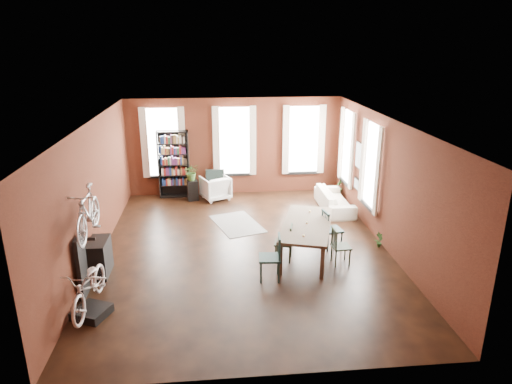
{
  "coord_description": "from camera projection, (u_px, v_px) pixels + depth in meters",
  "views": [
    {
      "loc": [
        -0.72,
        -10.27,
        4.96
      ],
      "look_at": [
        0.34,
        0.6,
        1.31
      ],
      "focal_mm": 32.0,
      "sensor_mm": 36.0,
      "label": 1
    }
  ],
  "objects": [
    {
      "name": "bicycle_hung",
      "position": [
        86.0,
        196.0,
        8.67
      ],
      "size": [
        0.47,
        1.0,
        1.66
      ],
      "primitive_type": "imported",
      "color": "#A5A8AD",
      "rests_on": "bike_wall_rack"
    },
    {
      "name": "white_armchair",
      "position": [
        215.0,
        187.0,
        14.81
      ],
      "size": [
        1.06,
        1.04,
        0.85
      ],
      "primitive_type": "imported",
      "rotation": [
        0.0,
        0.0,
        3.55
      ],
      "color": "white",
      "rests_on": "ground"
    },
    {
      "name": "dining_chair_d",
      "position": [
        332.0,
        230.0,
        11.29
      ],
      "size": [
        0.53,
        0.53,
        0.98
      ],
      "primitive_type": "cube",
      "rotation": [
        0.0,
        0.0,
        1.75
      ],
      "color": "#173134",
      "rests_on": "ground"
    },
    {
      "name": "console_table",
      "position": [
        100.0,
        257.0,
        10.05
      ],
      "size": [
        0.4,
        0.8,
        0.8
      ],
      "primitive_type": "cube",
      "color": "black",
      "rests_on": "ground"
    },
    {
      "name": "room",
      "position": [
        252.0,
        160.0,
        11.26
      ],
      "size": [
        9.0,
        9.04,
        3.22
      ],
      "color": "black",
      "rests_on": "ground"
    },
    {
      "name": "dining_chair_a",
      "position": [
        270.0,
        258.0,
        9.8
      ],
      "size": [
        0.51,
        0.51,
        1.01
      ],
      "primitive_type": "cube",
      "rotation": [
        0.0,
        0.0,
        -1.66
      ],
      "color": "#1B3D3A",
      "rests_on": "ground"
    },
    {
      "name": "bike_wall_rack",
      "position": [
        82.0,
        267.0,
        9.11
      ],
      "size": [
        0.16,
        0.6,
        1.3
      ],
      "primitive_type": "cube",
      "color": "black",
      "rests_on": "ground"
    },
    {
      "name": "plant_stand",
      "position": [
        193.0,
        190.0,
        14.76
      ],
      "size": [
        0.38,
        0.38,
        0.65
      ],
      "primitive_type": "cube",
      "rotation": [
        0.0,
        0.0,
        0.19
      ],
      "color": "black",
      "rests_on": "ground"
    },
    {
      "name": "bookshelf",
      "position": [
        174.0,
        164.0,
        14.86
      ],
      "size": [
        1.0,
        0.32,
        2.2
      ],
      "primitive_type": "cube",
      "color": "black",
      "rests_on": "ground"
    },
    {
      "name": "dining_chair_c",
      "position": [
        341.0,
        246.0,
        10.5
      ],
      "size": [
        0.43,
        0.43,
        0.88
      ],
      "primitive_type": "cube",
      "rotation": [
        0.0,
        0.0,
        1.62
      ],
      "color": "black",
      "rests_on": "ground"
    },
    {
      "name": "plant_on_stand",
      "position": [
        192.0,
        174.0,
        14.63
      ],
      "size": [
        0.51,
        0.56,
        0.43
      ],
      "primitive_type": "imported",
      "rotation": [
        0.0,
        0.0,
        0.03
      ],
      "color": "#3A5D25",
      "rests_on": "plant_stand"
    },
    {
      "name": "dining_table",
      "position": [
        306.0,
        239.0,
        10.95
      ],
      "size": [
        1.75,
        2.61,
        0.82
      ],
      "primitive_type": "cube",
      "rotation": [
        0.0,
        0.0,
        -0.3
      ],
      "color": "brown",
      "rests_on": "ground"
    },
    {
      "name": "bicycle_floor",
      "position": [
        87.0,
        266.0,
        8.32
      ],
      "size": [
        0.67,
        0.95,
        1.73
      ],
      "primitive_type": "imported",
      "rotation": [
        0.0,
        0.0,
        -0.08
      ],
      "color": "beige",
      "rests_on": "bike_trainer"
    },
    {
      "name": "cream_sofa",
      "position": [
        335.0,
        197.0,
        13.93
      ],
      "size": [
        0.61,
        2.08,
        0.81
      ],
      "primitive_type": "imported",
      "rotation": [
        0.0,
        0.0,
        1.57
      ],
      "color": "beige",
      "rests_on": "ground"
    },
    {
      "name": "plant_by_sofa",
      "position": [
        338.0,
        193.0,
        15.06
      ],
      "size": [
        0.6,
        0.8,
        0.32
      ],
      "primitive_type": "imported",
      "rotation": [
        0.0,
        0.0,
        0.31
      ],
      "color": "#2A5923",
      "rests_on": "ground"
    },
    {
      "name": "plant_small",
      "position": [
        379.0,
        244.0,
        11.47
      ],
      "size": [
        0.34,
        0.44,
        0.14
      ],
      "primitive_type": "imported",
      "rotation": [
        0.0,
        0.0,
        0.41
      ],
      "color": "#255321",
      "rests_on": "ground"
    },
    {
      "name": "striped_rug",
      "position": [
        237.0,
        224.0,
        12.91
      ],
      "size": [
        1.6,
        2.02,
        0.01
      ],
      "primitive_type": "cube",
      "rotation": [
        0.0,
        0.0,
        0.32
      ],
      "color": "black",
      "rests_on": "ground"
    },
    {
      "name": "dining_chair_b",
      "position": [
        284.0,
        243.0,
        10.69
      ],
      "size": [
        0.5,
        0.5,
        0.88
      ],
      "primitive_type": "cube",
      "rotation": [
        0.0,
        0.0,
        -1.83
      ],
      "color": "black",
      "rests_on": "ground"
    },
    {
      "name": "bike_trainer",
      "position": [
        92.0,
        312.0,
        8.59
      ],
      "size": [
        0.77,
        0.77,
        0.17
      ],
      "primitive_type": "cube",
      "rotation": [
        0.0,
        0.0,
        -0.42
      ],
      "color": "black",
      "rests_on": "ground"
    }
  ]
}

